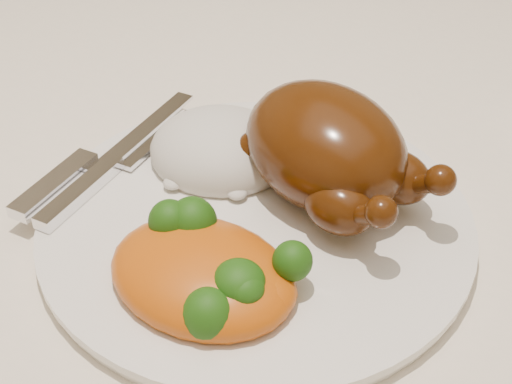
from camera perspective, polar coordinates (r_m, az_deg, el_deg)
The scene contains 7 objects.
dining_table at distance 0.69m, azimuth 6.80°, elevation -0.17°, with size 1.60×0.90×0.76m.
tablecloth at distance 0.65m, azimuth 7.28°, elevation 4.92°, with size 1.73×1.03×0.18m.
dinner_plate at distance 0.49m, azimuth 0.00°, elevation -2.43°, with size 0.29×0.29×0.01m, color white.
roast_chicken at distance 0.48m, azimuth 5.78°, elevation 3.43°, with size 0.16×0.13×0.08m.
rice_mound at distance 0.52m, azimuth -2.83°, elevation 3.29°, with size 0.13×0.13×0.06m.
mac_and_cheese at distance 0.43m, azimuth -3.71°, elevation -6.55°, with size 0.13×0.10×0.05m.
cutlery at distance 0.53m, azimuth -12.68°, elevation 1.76°, with size 0.05×0.19×0.01m.
Camera 1 is at (0.26, -0.48, 1.09)m, focal length 50.00 mm.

